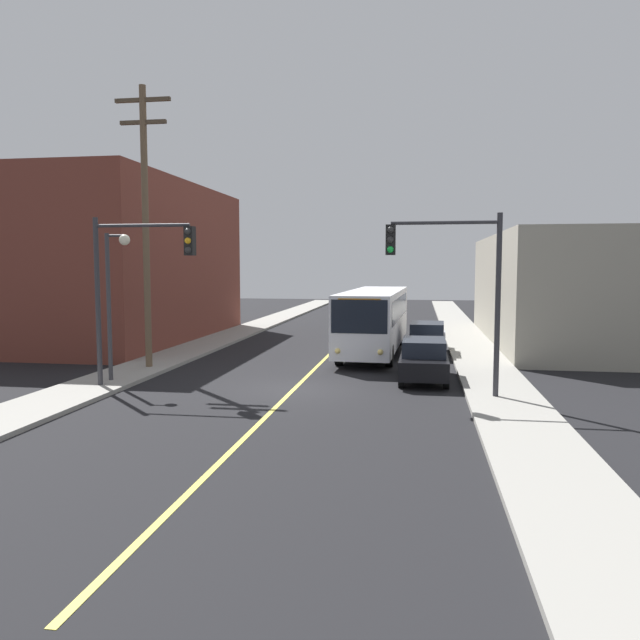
# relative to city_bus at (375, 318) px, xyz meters

# --- Properties ---
(ground_plane) EXTENTS (120.00, 120.00, 0.00)m
(ground_plane) POSITION_rel_city_bus_xyz_m (-2.20, -9.65, -1.82)
(ground_plane) COLOR black
(sidewalk_left) EXTENTS (2.50, 90.00, 0.15)m
(sidewalk_left) POSITION_rel_city_bus_xyz_m (-9.45, 0.35, -1.74)
(sidewalk_left) COLOR gray
(sidewalk_left) RESTS_ON ground
(sidewalk_right) EXTENTS (2.50, 90.00, 0.15)m
(sidewalk_right) POSITION_rel_city_bus_xyz_m (5.05, 0.35, -1.74)
(sidewalk_right) COLOR gray
(sidewalk_right) RESTS_ON ground
(lane_stripe_center) EXTENTS (0.16, 60.00, 0.01)m
(lane_stripe_center) POSITION_rel_city_bus_xyz_m (-2.20, 5.35, -1.81)
(lane_stripe_center) COLOR #D8CC4C
(lane_stripe_center) RESTS_ON ground
(building_left_brick) EXTENTS (10.00, 17.96, 9.22)m
(building_left_brick) POSITION_rel_city_bus_xyz_m (-15.69, 3.23, 2.79)
(building_left_brick) COLOR brown
(building_left_brick) RESTS_ON ground
(building_right_warehouse) EXTENTS (12.00, 19.79, 6.18)m
(building_right_warehouse) POSITION_rel_city_bus_xyz_m (12.30, 5.82, 1.27)
(building_right_warehouse) COLOR gray
(building_right_warehouse) RESTS_ON ground
(city_bus) EXTENTS (2.99, 12.23, 3.20)m
(city_bus) POSITION_rel_city_bus_xyz_m (0.00, 0.00, 0.00)
(city_bus) COLOR silver
(city_bus) RESTS_ON ground
(parked_car_black) EXTENTS (1.85, 4.41, 1.62)m
(parked_car_black) POSITION_rel_city_bus_xyz_m (2.43, -7.33, -0.98)
(parked_car_black) COLOR black
(parked_car_black) RESTS_ON ground
(parked_car_silver) EXTENTS (1.96, 4.46, 1.62)m
(parked_car_silver) POSITION_rel_city_bus_xyz_m (2.64, -0.19, -0.98)
(parked_car_silver) COLOR #B7B7BC
(parked_car_silver) RESTS_ON ground
(utility_pole_near) EXTENTS (2.40, 0.28, 11.71)m
(utility_pole_near) POSITION_rel_city_bus_xyz_m (-9.16, -6.65, 4.72)
(utility_pole_near) COLOR brown
(utility_pole_near) RESTS_ON sidewalk_left
(traffic_signal_left_corner) EXTENTS (3.75, 0.48, 6.00)m
(traffic_signal_left_corner) POSITION_rel_city_bus_xyz_m (-7.61, -10.78, 2.49)
(traffic_signal_left_corner) COLOR #2D2D33
(traffic_signal_left_corner) RESTS_ON sidewalk_left
(traffic_signal_right_corner) EXTENTS (3.75, 0.48, 6.00)m
(traffic_signal_right_corner) POSITION_rel_city_bus_xyz_m (3.21, -10.51, 2.49)
(traffic_signal_right_corner) COLOR #2D2D33
(traffic_signal_right_corner) RESTS_ON sidewalk_right
(street_lamp_left) EXTENTS (0.98, 0.40, 5.50)m
(street_lamp_left) POSITION_rel_city_bus_xyz_m (-9.03, -9.80, 1.92)
(street_lamp_left) COLOR #38383D
(street_lamp_left) RESTS_ON sidewalk_left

